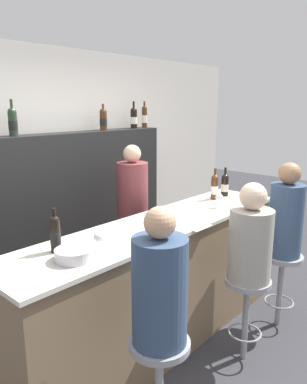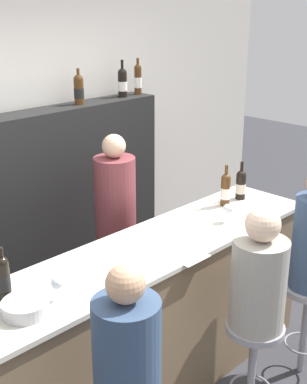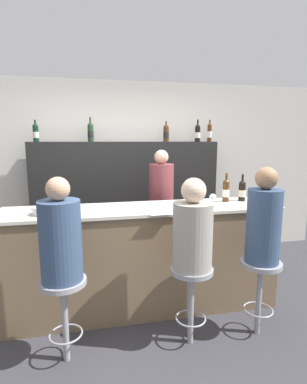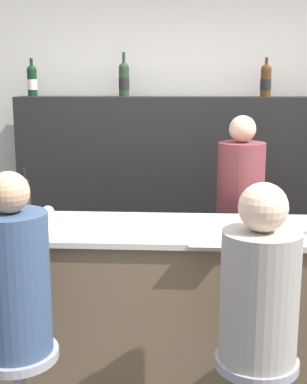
# 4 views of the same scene
# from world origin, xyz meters

# --- Properties ---
(wall_back) EXTENTS (6.40, 0.05, 2.60)m
(wall_back) POSITION_xyz_m (0.00, 1.86, 1.30)
(wall_back) COLOR beige
(wall_back) RESTS_ON ground_plane
(bar_counter) EXTENTS (2.80, 0.63, 1.09)m
(bar_counter) POSITION_xyz_m (0.00, 0.29, 0.55)
(bar_counter) COLOR brown
(bar_counter) RESTS_ON ground_plane
(back_bar_cabinet) EXTENTS (2.62, 0.28, 1.74)m
(back_bar_cabinet) POSITION_xyz_m (0.00, 1.63, 0.87)
(back_bar_cabinet) COLOR black
(back_bar_cabinet) RESTS_ON ground_plane
(wine_bottle_counter_0) EXTENTS (0.07, 0.07, 0.29)m
(wine_bottle_counter_0) POSITION_xyz_m (-0.91, 0.40, 1.22)
(wine_bottle_counter_0) COLOR black
(wine_bottle_counter_0) RESTS_ON bar_counter
(wine_bottle_counter_1) EXTENTS (0.07, 0.07, 0.31)m
(wine_bottle_counter_1) POSITION_xyz_m (0.94, 0.40, 1.22)
(wine_bottle_counter_1) COLOR #4C2D14
(wine_bottle_counter_1) RESTS_ON bar_counter
(wine_bottle_counter_2) EXTENTS (0.08, 0.08, 0.30)m
(wine_bottle_counter_2) POSITION_xyz_m (1.14, 0.40, 1.21)
(wine_bottle_counter_2) COLOR black
(wine_bottle_counter_2) RESTS_ON bar_counter
(wine_bottle_backbar_2) EXTENTS (0.08, 0.08, 0.29)m
(wine_bottle_backbar_2) POSITION_xyz_m (0.58, 1.63, 1.86)
(wine_bottle_backbar_2) COLOR #4C2D14
(wine_bottle_backbar_2) RESTS_ON back_bar_cabinet
(wine_bottle_backbar_3) EXTENTS (0.08, 0.08, 0.32)m
(wine_bottle_backbar_3) POSITION_xyz_m (1.05, 1.63, 1.86)
(wine_bottle_backbar_3) COLOR black
(wine_bottle_backbar_3) RESTS_ON back_bar_cabinet
(wine_bottle_backbar_4) EXTENTS (0.07, 0.07, 0.32)m
(wine_bottle_backbar_4) POSITION_xyz_m (1.24, 1.63, 1.87)
(wine_bottle_backbar_4) COLOR #4C2D14
(wine_bottle_backbar_4) RESTS_ON back_bar_cabinet
(wine_glass_0) EXTENTS (0.07, 0.07, 0.13)m
(wine_glass_0) POSITION_xyz_m (-0.73, 0.19, 1.18)
(wine_glass_0) COLOR silver
(wine_glass_0) RESTS_ON bar_counter
(wine_glass_1) EXTENTS (0.07, 0.07, 0.13)m
(wine_glass_1) POSITION_xyz_m (0.70, 0.19, 1.18)
(wine_glass_1) COLOR silver
(wine_glass_1) RESTS_ON bar_counter
(metal_bowl) EXTENTS (0.23, 0.23, 0.07)m
(metal_bowl) POSITION_xyz_m (-0.92, 0.20, 1.13)
(metal_bowl) COLOR #B7B7BC
(metal_bowl) RESTS_ON bar_counter
(tasting_menu) EXTENTS (0.21, 0.30, 0.00)m
(tasting_menu) POSITION_xyz_m (0.11, 0.09, 1.09)
(tasting_menu) COLOR white
(tasting_menu) RESTS_ON bar_counter
(guest_seated_left) EXTENTS (0.31, 0.31, 0.80)m
(guest_seated_left) POSITION_xyz_m (-0.74, -0.35, 1.04)
(guest_seated_left) COLOR #334766
(guest_seated_left) RESTS_ON bar_stool_left
(bar_stool_middle) EXTENTS (0.36, 0.36, 0.70)m
(bar_stool_middle) POSITION_xyz_m (0.30, -0.35, 0.54)
(bar_stool_middle) COLOR gray
(bar_stool_middle) RESTS_ON ground_plane
(guest_seated_middle) EXTENTS (0.33, 0.33, 0.77)m
(guest_seated_middle) POSITION_xyz_m (0.30, -0.35, 1.02)
(guest_seated_middle) COLOR gray
(guest_seated_middle) RESTS_ON bar_stool_middle
(bar_stool_right) EXTENTS (0.36, 0.36, 0.70)m
(bar_stool_right) POSITION_xyz_m (0.95, -0.35, 0.54)
(bar_stool_right) COLOR gray
(bar_stool_right) RESTS_ON ground_plane
(bartender) EXTENTS (0.31, 0.31, 1.64)m
(bartender) POSITION_xyz_m (0.35, 0.96, 0.77)
(bartender) COLOR brown
(bartender) RESTS_ON ground_plane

